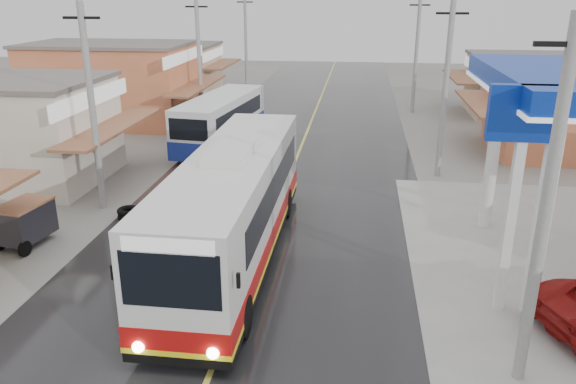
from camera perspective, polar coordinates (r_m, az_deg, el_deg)
name	(u,v)px	position (r m, az deg, el deg)	size (l,w,h in m)	color
ground	(218,354)	(14.29, -7.12, -16.04)	(120.00, 120.00, 0.00)	slate
road	(292,170)	(27.65, 0.39, 2.27)	(12.00, 90.00, 0.02)	black
centre_line	(292,170)	(27.64, 0.39, 2.30)	(0.15, 90.00, 0.01)	#D8CC4C
shopfronts_left	(72,146)	(34.37, -21.09, 4.42)	(11.00, 44.00, 5.20)	tan
utility_poles_left	(162,159)	(30.18, -12.71, 3.27)	(1.60, 50.00, 8.00)	gray
utility_poles_right	(437,176)	(27.74, 14.91, 1.63)	(1.60, 36.00, 8.00)	gray
coach_bus	(235,206)	(17.98, -5.44, -1.40)	(2.91, 12.36, 3.85)	silver
second_bus	(221,121)	(31.46, -6.84, 7.20)	(3.42, 8.89, 2.87)	silver
cyclist	(180,204)	(21.72, -10.89, -1.25)	(1.01, 1.97, 2.02)	black
tricycle_near	(25,221)	(21.28, -25.17, -2.69)	(1.59, 2.17, 1.53)	#26262D
tyre_stack	(129,213)	(22.52, -15.89, -2.11)	(0.87, 0.87, 0.45)	black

